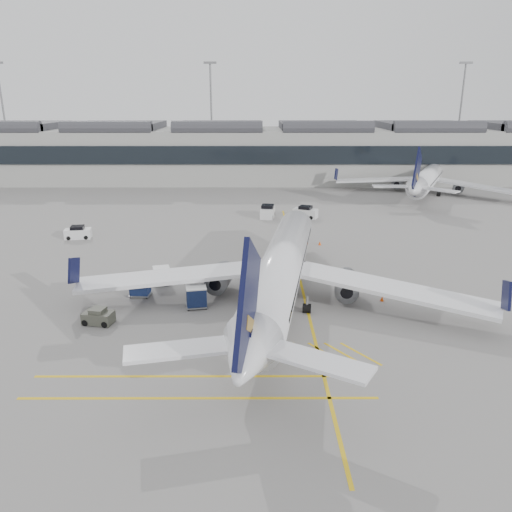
{
  "coord_description": "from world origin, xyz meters",
  "views": [
    {
      "loc": [
        5.48,
        -38.76,
        17.46
      ],
      "look_at": [
        5.57,
        3.47,
        4.0
      ],
      "focal_mm": 35.0,
      "sensor_mm": 36.0,
      "label": 1
    }
  ],
  "objects_px": {
    "baggage_cart_a": "(253,272)",
    "pushback_tug": "(98,317)",
    "ramp_agent_b": "(267,292)",
    "airliner_main": "(281,270)",
    "ramp_agent_a": "(270,285)",
    "belt_loader": "(283,265)"
  },
  "relations": [
    {
      "from": "airliner_main",
      "to": "ramp_agent_b",
      "type": "relative_size",
      "value": 24.79
    },
    {
      "from": "baggage_cart_a",
      "to": "pushback_tug",
      "type": "height_order",
      "value": "baggage_cart_a"
    },
    {
      "from": "belt_loader",
      "to": "baggage_cart_a",
      "type": "xyz_separation_m",
      "value": [
        -3.17,
        -3.11,
        0.29
      ]
    },
    {
      "from": "airliner_main",
      "to": "pushback_tug",
      "type": "distance_m",
      "value": 15.69
    },
    {
      "from": "airliner_main",
      "to": "pushback_tug",
      "type": "bearing_deg",
      "value": -154.49
    },
    {
      "from": "ramp_agent_a",
      "to": "pushback_tug",
      "type": "distance_m",
      "value": 15.55
    },
    {
      "from": "baggage_cart_a",
      "to": "ramp_agent_b",
      "type": "bearing_deg",
      "value": -89.84
    },
    {
      "from": "airliner_main",
      "to": "ramp_agent_b",
      "type": "height_order",
      "value": "airliner_main"
    },
    {
      "from": "ramp_agent_b",
      "to": "belt_loader",
      "type": "bearing_deg",
      "value": -120.22
    },
    {
      "from": "airliner_main",
      "to": "belt_loader",
      "type": "relative_size",
      "value": 7.48
    },
    {
      "from": "airliner_main",
      "to": "ramp_agent_b",
      "type": "distance_m",
      "value": 2.66
    },
    {
      "from": "ramp_agent_a",
      "to": "pushback_tug",
      "type": "xyz_separation_m",
      "value": [
        -14.04,
        -6.66,
        -0.21
      ]
    },
    {
      "from": "airliner_main",
      "to": "belt_loader",
      "type": "bearing_deg",
      "value": 94.9
    },
    {
      "from": "airliner_main",
      "to": "baggage_cart_a",
      "type": "xyz_separation_m",
      "value": [
        -2.47,
        5.66,
        -2.18
      ]
    },
    {
      "from": "belt_loader",
      "to": "pushback_tug",
      "type": "distance_m",
      "value": 20.33
    },
    {
      "from": "belt_loader",
      "to": "ramp_agent_a",
      "type": "height_order",
      "value": "belt_loader"
    },
    {
      "from": "ramp_agent_b",
      "to": "baggage_cart_a",
      "type": "bearing_deg",
      "value": -92.9
    },
    {
      "from": "belt_loader",
      "to": "ramp_agent_b",
      "type": "height_order",
      "value": "belt_loader"
    },
    {
      "from": "belt_loader",
      "to": "ramp_agent_a",
      "type": "distance_m",
      "value": 6.57
    },
    {
      "from": "baggage_cart_a",
      "to": "ramp_agent_a",
      "type": "bearing_deg",
      "value": -77.63
    },
    {
      "from": "airliner_main",
      "to": "pushback_tug",
      "type": "height_order",
      "value": "airliner_main"
    },
    {
      "from": "belt_loader",
      "to": "pushback_tug",
      "type": "relative_size",
      "value": 2.04
    }
  ]
}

